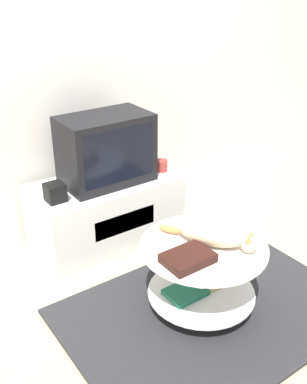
% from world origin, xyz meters
% --- Properties ---
extents(ground_plane, '(12.00, 12.00, 0.00)m').
position_xyz_m(ground_plane, '(0.00, 0.00, 0.00)').
color(ground_plane, tan).
extents(wall_back, '(8.00, 0.05, 2.60)m').
position_xyz_m(wall_back, '(0.00, 1.34, 1.30)').
color(wall_back, silver).
rests_on(wall_back, ground_plane).
extents(rug, '(1.63, 1.15, 0.02)m').
position_xyz_m(rug, '(0.00, 0.00, 0.01)').
color(rug, '#28282B').
rests_on(rug, ground_plane).
extents(tv_stand, '(1.01, 0.53, 0.49)m').
position_xyz_m(tv_stand, '(-0.11, 0.99, 0.25)').
color(tv_stand, silver).
rests_on(tv_stand, ground_plane).
extents(tv, '(0.59, 0.35, 0.46)m').
position_xyz_m(tv, '(-0.09, 0.98, 0.73)').
color(tv, black).
rests_on(tv, tv_stand).
extents(speaker, '(0.12, 0.12, 0.12)m').
position_xyz_m(speaker, '(-0.50, 0.91, 0.55)').
color(speaker, black).
rests_on(speaker, tv_stand).
extents(mug, '(0.08, 0.08, 0.08)m').
position_xyz_m(mug, '(0.32, 0.91, 0.53)').
color(mug, '#99332D').
rests_on(mug, tv_stand).
extents(coffee_table, '(0.70, 0.70, 0.42)m').
position_xyz_m(coffee_table, '(-0.02, 0.07, 0.28)').
color(coffee_table, '#B2B2B7').
rests_on(coffee_table, rug).
extents(dvd_box, '(0.25, 0.18, 0.05)m').
position_xyz_m(dvd_box, '(-0.19, -0.01, 0.46)').
color(dvd_box, black).
rests_on(dvd_box, coffee_table).
extents(cat, '(0.35, 0.51, 0.13)m').
position_xyz_m(cat, '(0.04, 0.05, 0.50)').
color(cat, beige).
rests_on(cat, coffee_table).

